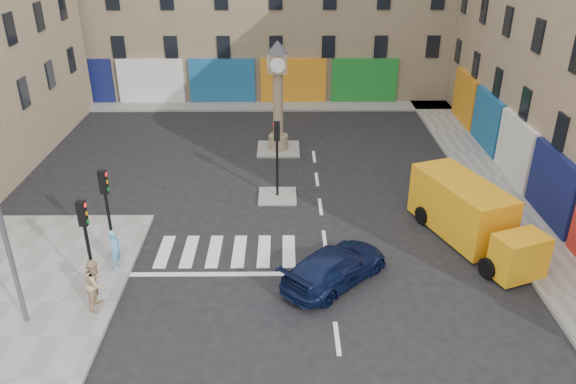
{
  "coord_description": "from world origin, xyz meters",
  "views": [
    {
      "loc": [
        -1.68,
        -15.97,
        12.18
      ],
      "look_at": [
        -1.52,
        4.54,
        2.0
      ],
      "focal_mm": 35.0,
      "sensor_mm": 36.0,
      "label": 1
    }
  ],
  "objects_px": {
    "traffic_light_island": "(277,147)",
    "navy_sedan": "(335,266)",
    "traffic_light_left_far": "(106,201)",
    "yellow_van": "(470,215)",
    "pedestrian_blue": "(115,249)",
    "pedestrian_tan": "(96,283)",
    "traffic_light_left_near": "(86,234)",
    "clock_pillar": "(278,90)"
  },
  "relations": [
    {
      "from": "clock_pillar",
      "to": "navy_sedan",
      "type": "relative_size",
      "value": 1.33
    },
    {
      "from": "clock_pillar",
      "to": "pedestrian_tan",
      "type": "relative_size",
      "value": 3.33
    },
    {
      "from": "traffic_light_left_far",
      "to": "traffic_light_island",
      "type": "bearing_deg",
      "value": 40.6
    },
    {
      "from": "traffic_light_left_near",
      "to": "yellow_van",
      "type": "xyz_separation_m",
      "value": [
        14.21,
        3.83,
        -1.44
      ]
    },
    {
      "from": "clock_pillar",
      "to": "navy_sedan",
      "type": "xyz_separation_m",
      "value": [
        2.18,
        -12.87,
        -2.88
      ]
    },
    {
      "from": "navy_sedan",
      "to": "pedestrian_blue",
      "type": "bearing_deg",
      "value": 39.87
    },
    {
      "from": "traffic_light_left_far",
      "to": "traffic_light_island",
      "type": "distance_m",
      "value": 8.3
    },
    {
      "from": "traffic_light_left_far",
      "to": "yellow_van",
      "type": "xyz_separation_m",
      "value": [
        14.21,
        1.43,
        -1.44
      ]
    },
    {
      "from": "traffic_light_island",
      "to": "navy_sedan",
      "type": "xyz_separation_m",
      "value": [
        2.18,
        -6.87,
        -1.93
      ]
    },
    {
      "from": "pedestrian_blue",
      "to": "traffic_light_island",
      "type": "bearing_deg",
      "value": -35.47
    },
    {
      "from": "pedestrian_tan",
      "to": "navy_sedan",
      "type": "bearing_deg",
      "value": -76.16
    },
    {
      "from": "traffic_light_left_far",
      "to": "traffic_light_island",
      "type": "xyz_separation_m",
      "value": [
        6.3,
        5.4,
        -0.03
      ]
    },
    {
      "from": "traffic_light_island",
      "to": "yellow_van",
      "type": "height_order",
      "value": "traffic_light_island"
    },
    {
      "from": "traffic_light_left_near",
      "to": "pedestrian_blue",
      "type": "distance_m",
      "value": 2.41
    },
    {
      "from": "traffic_light_left_far",
      "to": "pedestrian_blue",
      "type": "xyz_separation_m",
      "value": [
        0.3,
        -0.69,
        -1.67
      ]
    },
    {
      "from": "pedestrian_blue",
      "to": "traffic_light_left_near",
      "type": "bearing_deg",
      "value": 179.14
    },
    {
      "from": "traffic_light_left_near",
      "to": "traffic_light_left_far",
      "type": "distance_m",
      "value": 2.4
    },
    {
      "from": "traffic_light_island",
      "to": "pedestrian_tan",
      "type": "bearing_deg",
      "value": -125.44
    },
    {
      "from": "traffic_light_left_far",
      "to": "traffic_light_left_near",
      "type": "bearing_deg",
      "value": -90.0
    },
    {
      "from": "traffic_light_left_near",
      "to": "navy_sedan",
      "type": "distance_m",
      "value": 8.75
    },
    {
      "from": "traffic_light_left_far",
      "to": "navy_sedan",
      "type": "distance_m",
      "value": 8.82
    },
    {
      "from": "traffic_light_island",
      "to": "yellow_van",
      "type": "relative_size",
      "value": 0.55
    },
    {
      "from": "pedestrian_tan",
      "to": "clock_pillar",
      "type": "bearing_deg",
      "value": -19.53
    },
    {
      "from": "traffic_light_left_near",
      "to": "pedestrian_blue",
      "type": "relative_size",
      "value": 2.32
    },
    {
      "from": "pedestrian_tan",
      "to": "pedestrian_blue",
      "type": "bearing_deg",
      "value": 3.06
    },
    {
      "from": "traffic_light_left_far",
      "to": "yellow_van",
      "type": "height_order",
      "value": "traffic_light_left_far"
    },
    {
      "from": "traffic_light_left_near",
      "to": "yellow_van",
      "type": "bearing_deg",
      "value": 15.1
    },
    {
      "from": "navy_sedan",
      "to": "pedestrian_blue",
      "type": "height_order",
      "value": "pedestrian_blue"
    },
    {
      "from": "pedestrian_blue",
      "to": "pedestrian_tan",
      "type": "distance_m",
      "value": 2.34
    },
    {
      "from": "pedestrian_blue",
      "to": "pedestrian_tan",
      "type": "xyz_separation_m",
      "value": [
        0.0,
        -2.34,
        0.12
      ]
    },
    {
      "from": "clock_pillar",
      "to": "yellow_van",
      "type": "height_order",
      "value": "clock_pillar"
    },
    {
      "from": "traffic_light_left_near",
      "to": "clock_pillar",
      "type": "distance_m",
      "value": 15.19
    },
    {
      "from": "navy_sedan",
      "to": "clock_pillar",
      "type": "bearing_deg",
      "value": -35.06
    },
    {
      "from": "pedestrian_blue",
      "to": "pedestrian_tan",
      "type": "bearing_deg",
      "value": -170.9
    },
    {
      "from": "clock_pillar",
      "to": "yellow_van",
      "type": "relative_size",
      "value": 0.9
    },
    {
      "from": "traffic_light_left_near",
      "to": "traffic_light_island",
      "type": "height_order",
      "value": "traffic_light_left_near"
    },
    {
      "from": "yellow_van",
      "to": "pedestrian_tan",
      "type": "relative_size",
      "value": 3.71
    },
    {
      "from": "traffic_light_left_far",
      "to": "yellow_van",
      "type": "relative_size",
      "value": 0.55
    },
    {
      "from": "traffic_light_left_near",
      "to": "clock_pillar",
      "type": "relative_size",
      "value": 0.61
    },
    {
      "from": "pedestrian_tan",
      "to": "traffic_light_left_far",
      "type": "bearing_deg",
      "value": 8.71
    },
    {
      "from": "traffic_light_island",
      "to": "navy_sedan",
      "type": "relative_size",
      "value": 0.81
    },
    {
      "from": "pedestrian_blue",
      "to": "pedestrian_tan",
      "type": "relative_size",
      "value": 0.87
    }
  ]
}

